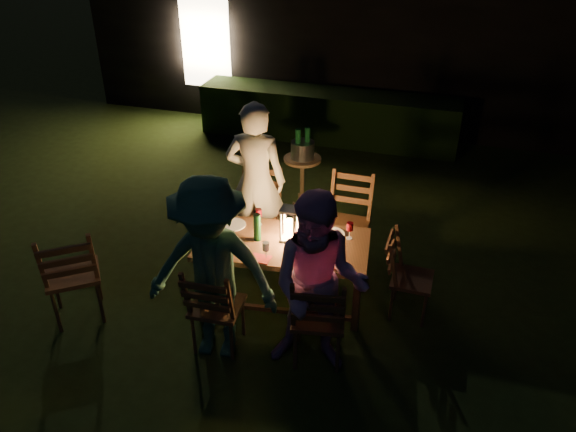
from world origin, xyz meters
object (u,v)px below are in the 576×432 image
(chair_near_right, at_px, (318,332))
(person_opp_left, at_px, (212,271))
(bottle_table, at_px, (257,227))
(side_table, at_px, (302,163))
(bottle_bucket_a, at_px, (298,147))
(chair_far_left, at_px, (257,229))
(person_house_side, at_px, (256,181))
(chair_far_right, at_px, (346,237))
(chair_spare, at_px, (76,289))
(lantern, at_px, (289,226))
(chair_near_left, at_px, (218,320))
(ice_bucket, at_px, (303,150))
(person_opp_right, at_px, (319,286))
(chair_end, at_px, (409,290))
(bottle_bucket_b, at_px, (307,145))
(dining_table, at_px, (283,248))

(chair_near_right, bearing_deg, person_opp_left, 179.52)
(chair_near_right, height_order, bottle_table, chair_near_right)
(side_table, height_order, bottle_bucket_a, bottle_bucket_a)
(chair_far_left, distance_m, bottle_table, 0.95)
(side_table, bearing_deg, person_house_side, -97.84)
(chair_far_left, bearing_deg, bottle_table, 111.56)
(chair_far_right, xyz_separation_m, person_opp_left, (-0.81, -1.70, 0.55))
(chair_spare, height_order, lantern, chair_spare)
(chair_near_left, height_order, bottle_table, chair_near_left)
(chair_far_left, height_order, chair_spare, chair_spare)
(person_house_side, height_order, ice_bucket, person_house_side)
(chair_far_right, relative_size, ice_bucket, 3.49)
(person_opp_right, xyz_separation_m, lantern, (-0.50, 0.82, 0.00))
(chair_near_left, relative_size, side_table, 1.49)
(lantern, bearing_deg, person_opp_left, -113.03)
(person_opp_left, distance_m, side_table, 2.89)
(chair_end, bearing_deg, side_table, -138.48)
(bottle_bucket_b, bearing_deg, chair_far_right, -57.27)
(chair_far_right, relative_size, person_opp_left, 0.60)
(person_opp_left, relative_size, bottle_table, 6.19)
(chair_far_left, bearing_deg, bottle_bucket_a, -94.80)
(bottle_table, relative_size, side_table, 0.43)
(person_opp_left, height_order, side_table, person_opp_left)
(chair_near_left, relative_size, chair_spare, 0.90)
(chair_near_left, xyz_separation_m, chair_far_left, (-0.18, 1.53, 0.02))
(person_house_side, bearing_deg, bottle_table, 103.71)
(chair_near_left, xyz_separation_m, lantern, (0.40, 0.87, 0.55))
(bottle_bucket_a, bearing_deg, chair_far_right, -52.18)
(ice_bucket, height_order, bottle_bucket_b, bottle_bucket_b)
(lantern, relative_size, bottle_bucket_a, 1.09)
(chair_near_left, distance_m, lantern, 1.11)
(chair_far_left, relative_size, side_table, 1.59)
(chair_spare, bearing_deg, bottle_table, -9.60)
(chair_near_right, bearing_deg, lantern, 112.44)
(chair_near_right, xyz_separation_m, lantern, (-0.50, 0.77, 0.54))
(chair_near_right, bearing_deg, chair_spare, 172.68)
(chair_near_right, bearing_deg, chair_far_left, 116.62)
(chair_far_right, height_order, person_house_side, person_house_side)
(person_opp_right, xyz_separation_m, bottle_table, (-0.79, 0.73, -0.01))
(chair_far_right, relative_size, chair_spare, 0.97)
(chair_end, height_order, person_opp_right, person_opp_right)
(dining_table, bearing_deg, chair_spare, -161.85)
(person_house_side, bearing_deg, bottle_bucket_b, -106.64)
(person_house_side, bearing_deg, ice_bucket, -104.70)
(chair_far_right, xyz_separation_m, lantern, (-0.41, -0.78, 0.52))
(person_opp_right, bearing_deg, chair_far_right, 86.30)
(chair_end, xyz_separation_m, person_house_side, (-1.77, 0.61, 0.62))
(dining_table, distance_m, chair_spare, 2.01)
(chair_end, height_order, person_opp_left, person_opp_left)
(chair_far_left, relative_size, bottle_bucket_a, 3.22)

